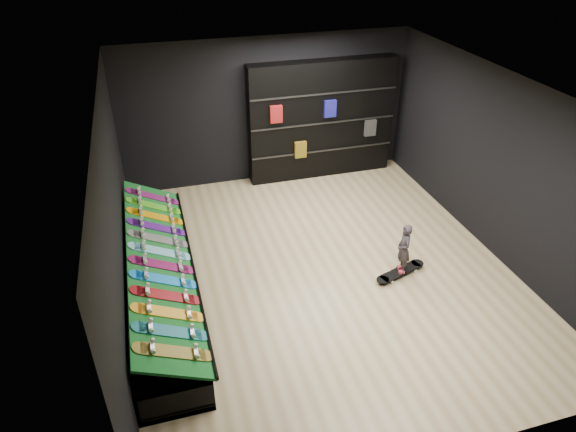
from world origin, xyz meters
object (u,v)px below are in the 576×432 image
object	(u,v)px
floor_skateboard	(400,273)
display_rack	(161,285)
back_shelving	(321,120)
child	(402,258)

from	to	relation	value
floor_skateboard	display_rack	bearing A→B (deg)	154.17
back_shelving	floor_skateboard	distance (m)	4.01
back_shelving	floor_skateboard	xyz separation A→B (m)	(0.06, -3.83, -1.21)
back_shelving	floor_skateboard	bearing A→B (deg)	-89.11
back_shelving	display_rack	bearing A→B (deg)	-137.97
back_shelving	floor_skateboard	size ratio (longest dim) A/B	3.18
back_shelving	child	distance (m)	3.93
back_shelving	floor_skateboard	world-z (taller)	back_shelving
floor_skateboard	back_shelving	bearing A→B (deg)	72.75
display_rack	back_shelving	world-z (taller)	back_shelving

